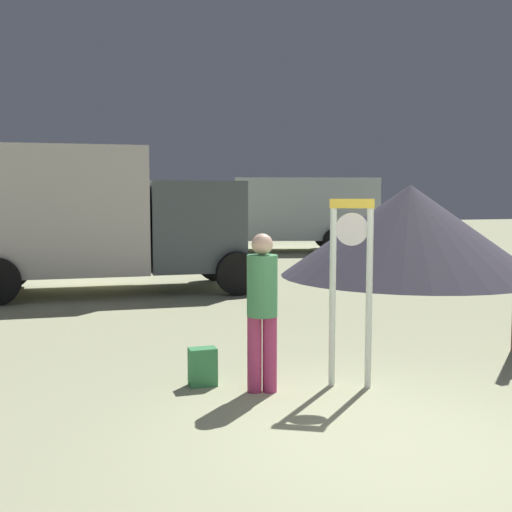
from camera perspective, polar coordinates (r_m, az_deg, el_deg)
The scene contains 7 objects.
ground_plane at distance 5.60m, azimuth 11.67°, elevation -16.37°, with size 80.00×80.00×0.00m, color #A8AA81.
standing_clock at distance 6.88m, azimuth 8.51°, elevation -1.55°, with size 0.45×0.29×2.03m.
person_near_clock at distance 6.65m, azimuth 0.55°, elevation -4.34°, with size 0.32×0.32×1.68m.
backpack at distance 7.06m, azimuth -4.81°, elevation -9.87°, with size 0.30×0.23×0.42m.
box_truck_near at distance 13.87m, azimuth -15.86°, elevation 3.51°, with size 6.80×2.87×3.04m.
box_truck_far at distance 23.39m, azimuth 2.16°, elevation 4.13°, with size 7.73×4.39×2.66m.
dome_tent at distance 16.64m, azimuth 13.57°, elevation 2.23°, with size 6.54×6.54×2.32m.
Camera 1 is at (-2.59, -4.51, 2.08)m, focal length 44.69 mm.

